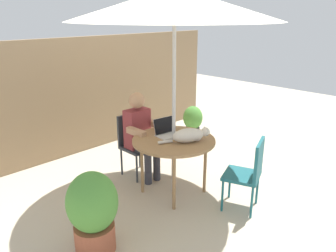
{
  "coord_description": "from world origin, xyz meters",
  "views": [
    {
      "loc": [
        -2.78,
        -2.68,
        2.23
      ],
      "look_at": [
        0.0,
        0.1,
        0.89
      ],
      "focal_mm": 35.65,
      "sensor_mm": 36.0,
      "label": 1
    }
  ],
  "objects_px": {
    "patio_umbrella": "(174,4)",
    "person_seated": "(141,131)",
    "chair_empty": "(249,170)",
    "cat": "(190,135)",
    "potted_plant_near_fence": "(193,123)",
    "laptop": "(167,130)",
    "potted_plant_by_chair": "(93,210)",
    "chair_occupied": "(134,140)",
    "patio_table": "(174,144)"
  },
  "relations": [
    {
      "from": "chair_occupied",
      "to": "chair_empty",
      "type": "distance_m",
      "value": 1.71
    },
    {
      "from": "patio_umbrella",
      "to": "chair_occupied",
      "type": "distance_m",
      "value": 1.96
    },
    {
      "from": "person_seated",
      "to": "patio_umbrella",
      "type": "bearing_deg",
      "value": -90.0
    },
    {
      "from": "person_seated",
      "to": "cat",
      "type": "bearing_deg",
      "value": -84.42
    },
    {
      "from": "patio_table",
      "to": "laptop",
      "type": "bearing_deg",
      "value": 74.22
    },
    {
      "from": "patio_table",
      "to": "chair_empty",
      "type": "bearing_deg",
      "value": -69.42
    },
    {
      "from": "chair_empty",
      "to": "potted_plant_near_fence",
      "type": "xyz_separation_m",
      "value": [
        1.13,
        1.84,
        -0.12
      ]
    },
    {
      "from": "patio_umbrella",
      "to": "potted_plant_near_fence",
      "type": "height_order",
      "value": "patio_umbrella"
    },
    {
      "from": "person_seated",
      "to": "cat",
      "type": "relative_size",
      "value": 2.1
    },
    {
      "from": "cat",
      "to": "potted_plant_by_chair",
      "type": "bearing_deg",
      "value": -178.47
    },
    {
      "from": "patio_table",
      "to": "chair_empty",
      "type": "xyz_separation_m",
      "value": [
        0.33,
        -0.89,
        -0.16
      ]
    },
    {
      "from": "patio_table",
      "to": "potted_plant_near_fence",
      "type": "xyz_separation_m",
      "value": [
        1.46,
        0.95,
        -0.29
      ]
    },
    {
      "from": "cat",
      "to": "patio_umbrella",
      "type": "bearing_deg",
      "value": 112.37
    },
    {
      "from": "patio_table",
      "to": "patio_umbrella",
      "type": "distance_m",
      "value": 1.64
    },
    {
      "from": "patio_table",
      "to": "person_seated",
      "type": "bearing_deg",
      "value": 90.0
    },
    {
      "from": "person_seated",
      "to": "potted_plant_by_chair",
      "type": "height_order",
      "value": "person_seated"
    },
    {
      "from": "patio_umbrella",
      "to": "chair_empty",
      "type": "distance_m",
      "value": 2.04
    },
    {
      "from": "patio_umbrella",
      "to": "cat",
      "type": "height_order",
      "value": "patio_umbrella"
    },
    {
      "from": "cat",
      "to": "potted_plant_by_chair",
      "type": "xyz_separation_m",
      "value": [
        -1.43,
        -0.04,
        -0.38
      ]
    },
    {
      "from": "patio_table",
      "to": "chair_empty",
      "type": "relative_size",
      "value": 1.17
    },
    {
      "from": "laptop",
      "to": "potted_plant_by_chair",
      "type": "xyz_separation_m",
      "value": [
        -1.4,
        -0.41,
        -0.36
      ]
    },
    {
      "from": "person_seated",
      "to": "laptop",
      "type": "xyz_separation_m",
      "value": [
        0.05,
        -0.45,
        0.12
      ]
    },
    {
      "from": "laptop",
      "to": "person_seated",
      "type": "bearing_deg",
      "value": 96.22
    },
    {
      "from": "chair_empty",
      "to": "cat",
      "type": "height_order",
      "value": "cat"
    },
    {
      "from": "patio_table",
      "to": "chair_occupied",
      "type": "height_order",
      "value": "chair_occupied"
    },
    {
      "from": "patio_table",
      "to": "patio_umbrella",
      "type": "xyz_separation_m",
      "value": [
        0.0,
        0.0,
        1.64
      ]
    },
    {
      "from": "potted_plant_near_fence",
      "to": "potted_plant_by_chair",
      "type": "bearing_deg",
      "value": -157.17
    },
    {
      "from": "chair_empty",
      "to": "person_seated",
      "type": "bearing_deg",
      "value": 102.41
    },
    {
      "from": "patio_umbrella",
      "to": "cat",
      "type": "bearing_deg",
      "value": -67.63
    },
    {
      "from": "patio_umbrella",
      "to": "cat",
      "type": "xyz_separation_m",
      "value": [
        0.08,
        -0.2,
        -1.49
      ]
    },
    {
      "from": "chair_empty",
      "to": "potted_plant_by_chair",
      "type": "relative_size",
      "value": 1.05
    },
    {
      "from": "patio_table",
      "to": "cat",
      "type": "bearing_deg",
      "value": -67.63
    },
    {
      "from": "patio_umbrella",
      "to": "chair_empty",
      "type": "relative_size",
      "value": 2.83
    },
    {
      "from": "laptop",
      "to": "cat",
      "type": "xyz_separation_m",
      "value": [
        0.03,
        -0.37,
        0.02
      ]
    },
    {
      "from": "laptop",
      "to": "potted_plant_by_chair",
      "type": "height_order",
      "value": "laptop"
    },
    {
      "from": "person_seated",
      "to": "potted_plant_near_fence",
      "type": "bearing_deg",
      "value": 12.29
    },
    {
      "from": "chair_occupied",
      "to": "person_seated",
      "type": "bearing_deg",
      "value": -90.0
    },
    {
      "from": "cat",
      "to": "potted_plant_by_chair",
      "type": "height_order",
      "value": "cat"
    },
    {
      "from": "patio_table",
      "to": "laptop",
      "type": "xyz_separation_m",
      "value": [
        0.05,
        0.18,
        0.12
      ]
    },
    {
      "from": "cat",
      "to": "potted_plant_by_chair",
      "type": "distance_m",
      "value": 1.48
    },
    {
      "from": "cat",
      "to": "potted_plant_near_fence",
      "type": "xyz_separation_m",
      "value": [
        1.38,
        1.15,
        -0.43
      ]
    },
    {
      "from": "laptop",
      "to": "potted_plant_near_fence",
      "type": "xyz_separation_m",
      "value": [
        1.41,
        0.77,
        -0.41
      ]
    },
    {
      "from": "patio_table",
      "to": "chair_empty",
      "type": "distance_m",
      "value": 0.97
    },
    {
      "from": "patio_table",
      "to": "cat",
      "type": "height_order",
      "value": "cat"
    },
    {
      "from": "potted_plant_near_fence",
      "to": "patio_umbrella",
      "type": "bearing_deg",
      "value": -147.04
    },
    {
      "from": "potted_plant_near_fence",
      "to": "potted_plant_by_chair",
      "type": "xyz_separation_m",
      "value": [
        -2.81,
        -1.18,
        0.05
      ]
    },
    {
      "from": "laptop",
      "to": "cat",
      "type": "relative_size",
      "value": 0.57
    },
    {
      "from": "patio_table",
      "to": "person_seated",
      "type": "distance_m",
      "value": 0.63
    },
    {
      "from": "chair_empty",
      "to": "patio_table",
      "type": "bearing_deg",
      "value": 110.58
    },
    {
      "from": "patio_umbrella",
      "to": "person_seated",
      "type": "bearing_deg",
      "value": 90.0
    }
  ]
}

